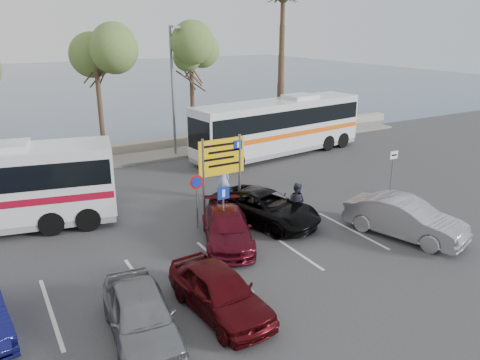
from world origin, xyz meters
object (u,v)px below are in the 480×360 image
car_silver_a (141,314)px  car_silver_b (405,218)px  suv_black (265,207)px  direction_sign (222,163)px  car_red (220,291)px  pedestrian_far (296,202)px  coach_bus_right (279,128)px  street_lamp_right (173,85)px  pedestrian_near (223,180)px  car_maroon (227,228)px

car_silver_a → car_silver_b: (11.29, 1.00, 0.07)m
car_silver_a → suv_black: car_silver_a is taller
direction_sign → car_red: direction_sign is taller
pedestrian_far → coach_bus_right: bearing=-60.9°
car_red → pedestrian_far: size_ratio=2.39×
car_red → direction_sign: bearing=57.4°
street_lamp_right → coach_bus_right: (6.01, -3.02, -2.83)m
suv_black → pedestrian_near: size_ratio=2.58×
street_lamp_right → coach_bus_right: bearing=-26.7°
suv_black → car_maroon: bearing=-176.1°
direction_sign → car_silver_b: bearing=-47.1°
direction_sign → car_silver_a: size_ratio=0.85×
direction_sign → pedestrian_far: size_ratio=2.08×
street_lamp_right → coach_bus_right: size_ratio=0.64×
street_lamp_right → car_silver_b: size_ratio=1.67×
direction_sign → coach_bus_right: size_ratio=0.29×
car_maroon → car_red: size_ratio=1.06×
coach_bus_right → car_silver_a: (-14.01, -14.00, -1.05)m
street_lamp_right → pedestrian_far: street_lamp_right is taller
car_maroon → car_red: (-2.40, -4.00, 0.07)m
car_silver_b → pedestrian_far: 4.48m
car_silver_b → pedestrian_near: bearing=102.2°
car_silver_a → car_maroon: car_silver_a is taller
car_red → suv_black: 6.93m
car_maroon → suv_black: (2.40, 1.00, 0.06)m
direction_sign → car_red: bearing=-118.3°
car_maroon → street_lamp_right: bearing=98.4°
coach_bus_right → car_silver_a: coach_bus_right is taller
direction_sign → car_red: 7.80m
street_lamp_right → pedestrian_near: (-1.00, -8.52, -3.63)m
car_silver_a → car_red: bearing=6.8°
direction_sign → car_red: (-3.60, -6.70, -1.72)m
direction_sign → coach_bus_right: 10.85m
street_lamp_right → pedestrian_far: 13.07m
coach_bus_right → car_maroon: size_ratio=2.82×
car_red → suv_black: (4.80, 5.00, -0.01)m
street_lamp_right → pedestrian_far: bearing=-87.8°
street_lamp_right → car_maroon: size_ratio=1.82×
coach_bus_right → pedestrian_far: 11.03m
direction_sign → car_silver_a: 9.16m
car_silver_a → suv_black: bearing=41.5°
coach_bus_right → pedestrian_near: 8.94m
car_maroon → pedestrian_near: pedestrian_near is taller
pedestrian_near → pedestrian_far: (1.49, -4.00, -0.10)m
coach_bus_right → suv_black: coach_bus_right is taller
street_lamp_right → car_silver_a: 19.20m
suv_black → coach_bus_right: bearing=34.2°
direction_sign → car_maroon: (-1.20, -2.70, -1.79)m
direction_sign → suv_black: (1.20, -1.70, -1.73)m
car_red → suv_black: car_red is taller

